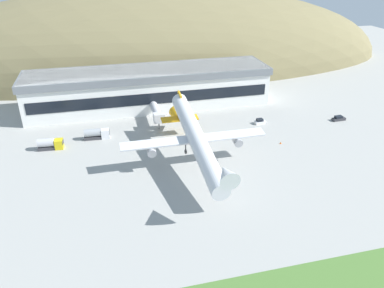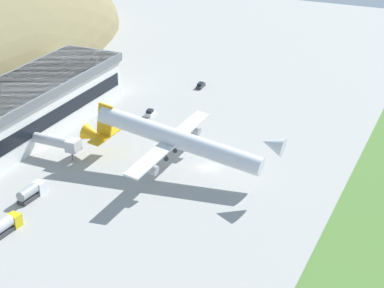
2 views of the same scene
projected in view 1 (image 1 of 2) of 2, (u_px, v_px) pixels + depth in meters
ground_plane at (220, 176)px, 94.04m from camera, size 361.49×361.49×0.00m
hill_backdrop at (151, 65)px, 187.20m from camera, size 247.96×84.98×73.35m
terminal_building at (149, 86)px, 133.30m from camera, size 85.77×19.42×13.82m
jetway_0 at (157, 113)px, 120.89m from camera, size 3.38×12.92×5.43m
cargo_airplane at (196, 138)px, 95.08m from camera, size 38.12×51.80×11.47m
service_car_0 at (339, 118)px, 125.08m from camera, size 4.61×1.98×1.65m
service_car_1 at (260, 122)px, 122.75m from camera, size 3.76×2.19×1.70m
fuel_truck at (50, 144)px, 106.42m from camera, size 7.19×2.95×3.34m
box_truck at (97, 134)px, 112.42m from camera, size 7.64×2.67×3.20m
traffic_cone_0 at (281, 143)px, 110.00m from camera, size 0.52×0.52×0.58m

